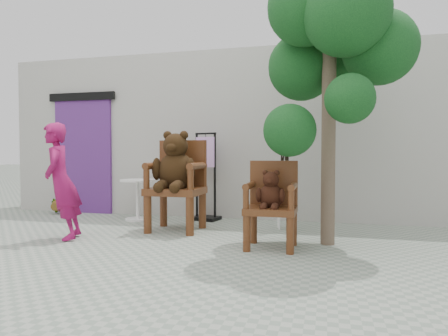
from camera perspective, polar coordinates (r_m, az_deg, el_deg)
name	(u,v)px	position (r m, az deg, el deg)	size (l,w,h in m)	color
ground_plane	(182,255)	(4.69, -6.02, -12.23)	(60.00, 60.00, 0.00)	gray
back_wall	(240,135)	(7.53, 2.27, 4.71)	(9.00, 1.00, 3.00)	#ACA9A1
doorway	(83,153)	(8.23, -19.44, 2.04)	(1.40, 0.11, 2.33)	#54256F
chair_big	(177,173)	(6.03, -6.79, -0.65)	(0.78, 0.79, 1.49)	#44210E
chair_small	(272,198)	(4.95, 6.81, -4.29)	(0.61, 0.56, 1.07)	#44210E
person	(61,182)	(5.77, -22.21, -1.80)	(0.57, 0.37, 1.56)	#8F114D
cafe_table	(138,195)	(7.08, -12.24, -3.75)	(0.60, 0.60, 0.70)	white
display_stand	(206,186)	(6.93, -2.64, -2.64)	(0.51, 0.44, 1.51)	black
stool_bucket	(285,187)	(6.18, 8.65, -2.71)	(0.32, 0.32, 1.45)	white
tree	(333,41)	(5.48, 15.34, 17.12)	(1.84, 2.01, 3.38)	#4D3D2E
potted_plant	(59,204)	(8.34, -22.53, -4.73)	(0.34, 0.30, 0.38)	black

